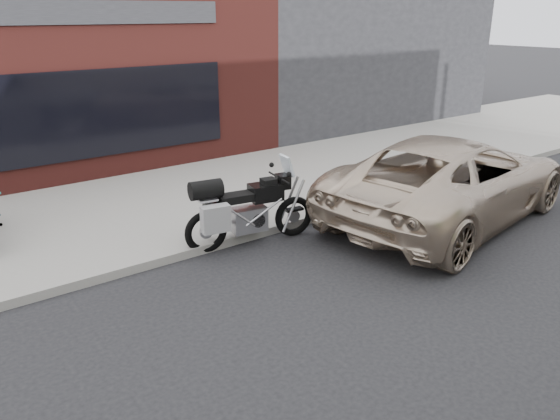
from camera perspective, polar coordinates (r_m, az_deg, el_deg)
name	(u,v)px	position (r m, az deg, el deg)	size (l,w,h in m)	color
ground	(391,360)	(6.88, 11.51, -15.14)	(120.00, 120.00, 0.00)	black
near_sidewalk	(148,201)	(12.10, -13.67, 0.93)	(44.00, 6.00, 0.15)	gray
neighbour_building	(305,36)	(22.74, 2.58, 17.71)	(10.00, 10.00, 6.00)	#26262B
motorcycle	(243,210)	(9.49, -3.86, 0.00)	(2.44, 0.85, 1.56)	black
minivan	(451,179)	(11.21, 17.39, 3.14)	(2.77, 6.00, 1.67)	#C0AB95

